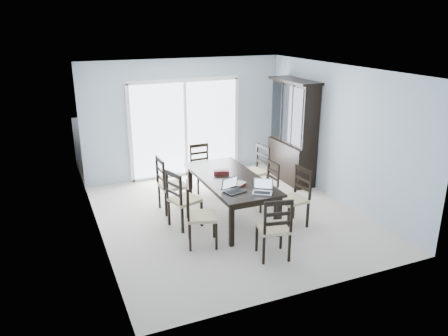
{
  "coord_description": "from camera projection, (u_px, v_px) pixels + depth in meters",
  "views": [
    {
      "loc": [
        -2.91,
        -6.56,
        3.36
      ],
      "look_at": [
        -0.12,
        0.0,
        0.94
      ],
      "focal_mm": 35.0,
      "sensor_mm": 36.0,
      "label": 1
    }
  ],
  "objects": [
    {
      "name": "chair_right_near",
      "position": [
        297.0,
        191.0,
        7.39
      ],
      "size": [
        0.49,
        0.48,
        1.17
      ],
      "rotation": [
        0.0,
        0.0,
        1.66
      ],
      "color": "black",
      "rests_on": "floor"
    },
    {
      "name": "balcony",
      "position": [
        174.0,
        163.0,
        10.95
      ],
      "size": [
        4.5,
        2.0,
        0.1
      ],
      "primitive_type": "cube",
      "color": "gray",
      "rests_on": "ground"
    },
    {
      "name": "floor",
      "position": [
        230.0,
        216.0,
        7.88
      ],
      "size": [
        5.0,
        5.0,
        0.0
      ],
      "primitive_type": "plane",
      "color": "beige",
      "rests_on": "ground"
    },
    {
      "name": "chair_right_far",
      "position": [
        258.0,
        165.0,
        8.76
      ],
      "size": [
        0.5,
        0.49,
        1.15
      ],
      "rotation": [
        0.0,
        0.0,
        1.72
      ],
      "color": "black",
      "rests_on": "floor"
    },
    {
      "name": "sliding_door",
      "position": [
        185.0,
        128.0,
        9.69
      ],
      "size": [
        2.52,
        0.05,
        2.18
      ],
      "color": "silver",
      "rests_on": "floor"
    },
    {
      "name": "laptop_dark",
      "position": [
        235.0,
        189.0,
        6.97
      ],
      "size": [
        0.37,
        0.3,
        0.22
      ],
      "rotation": [
        0.0,
        0.0,
        0.27
      ],
      "color": "black",
      "rests_on": "dining_table"
    },
    {
      "name": "chair_end_far",
      "position": [
        201.0,
        162.0,
        9.0
      ],
      "size": [
        0.42,
        0.44,
        1.09
      ],
      "rotation": [
        0.0,
        0.0,
        3.18
      ],
      "color": "black",
      "rests_on": "floor"
    },
    {
      "name": "back_wall",
      "position": [
        185.0,
        118.0,
        9.64
      ],
      "size": [
        4.5,
        0.02,
        2.6
      ],
      "primitive_type": "cube",
      "color": "#A2B2C2",
      "rests_on": "floor"
    },
    {
      "name": "ceiling",
      "position": [
        231.0,
        70.0,
        7.04
      ],
      "size": [
        5.0,
        5.0,
        0.0
      ],
      "primitive_type": "plane",
      "rotation": [
        3.14,
        0.0,
        0.0
      ],
      "color": "white",
      "rests_on": "back_wall"
    },
    {
      "name": "laptop_silver",
      "position": [
        262.0,
        190.0,
        6.92
      ],
      "size": [
        0.38,
        0.36,
        0.22
      ],
      "rotation": [
        0.0,
        0.0,
        -0.59
      ],
      "color": "#B2B2B5",
      "rests_on": "dining_table"
    },
    {
      "name": "book_stack",
      "position": [
        238.0,
        184.0,
        7.27
      ],
      "size": [
        0.29,
        0.28,
        0.04
      ],
      "rotation": [
        0.0,
        0.0,
        0.43
      ],
      "color": "maroon",
      "rests_on": "dining_table"
    },
    {
      "name": "railing",
      "position": [
        162.0,
        131.0,
        11.62
      ],
      "size": [
        4.5,
        0.06,
        1.1
      ],
      "primitive_type": "cube",
      "color": "#99999E",
      "rests_on": "balcony"
    },
    {
      "name": "chair_left_mid",
      "position": [
        180.0,
        193.0,
        7.27
      ],
      "size": [
        0.57,
        0.56,
        1.18
      ],
      "rotation": [
        0.0,
        0.0,
        -1.26
      ],
      "color": "black",
      "rests_on": "floor"
    },
    {
      "name": "game_box",
      "position": [
        221.0,
        172.0,
        7.8
      ],
      "size": [
        0.3,
        0.21,
        0.07
      ],
      "primitive_type": "cube",
      "rotation": [
        0.0,
        0.0,
        -0.32
      ],
      "color": "#4C0F1B",
      "rests_on": "dining_table"
    },
    {
      "name": "wall_left",
      "position": [
        95.0,
        163.0,
        6.63
      ],
      "size": [
        0.02,
        5.0,
        2.6
      ],
      "primitive_type": "cube",
      "color": "#A2B2C2",
      "rests_on": "floor"
    },
    {
      "name": "chair_left_near",
      "position": [
        195.0,
        208.0,
        6.7
      ],
      "size": [
        0.56,
        0.56,
        1.18
      ],
      "rotation": [
        0.0,
        0.0,
        -1.86
      ],
      "color": "black",
      "rests_on": "floor"
    },
    {
      "name": "cell_phone",
      "position": [
        254.0,
        193.0,
        6.95
      ],
      "size": [
        0.1,
        0.05,
        0.01
      ],
      "primitive_type": "cube",
      "rotation": [
        0.0,
        0.0,
        -0.0
      ],
      "color": "black",
      "rests_on": "dining_table"
    },
    {
      "name": "dining_table",
      "position": [
        230.0,
        181.0,
        7.66
      ],
      "size": [
        1.0,
        2.2,
        0.75
      ],
      "color": "black",
      "rests_on": "floor"
    },
    {
      "name": "hot_tub",
      "position": [
        139.0,
        147.0,
        10.48
      ],
      "size": [
        1.92,
        1.74,
        0.94
      ],
      "rotation": [
        0.0,
        0.0,
        -0.07
      ],
      "color": "maroon",
      "rests_on": "balcony"
    },
    {
      "name": "wall_right",
      "position": [
        339.0,
        134.0,
        8.3
      ],
      "size": [
        0.02,
        5.0,
        2.6
      ],
      "primitive_type": "cube",
      "color": "#A2B2C2",
      "rests_on": "floor"
    },
    {
      "name": "chair_left_far",
      "position": [
        167.0,
        179.0,
        7.9
      ],
      "size": [
        0.48,
        0.47,
        1.21
      ],
      "rotation": [
        0.0,
        0.0,
        -1.54
      ],
      "color": "black",
      "rests_on": "floor"
    },
    {
      "name": "china_hutch",
      "position": [
        293.0,
        132.0,
        9.37
      ],
      "size": [
        0.5,
        1.38,
        2.2
      ],
      "color": "black",
      "rests_on": "floor"
    },
    {
      "name": "chair_end_near",
      "position": [
        276.0,
        222.0,
        6.27
      ],
      "size": [
        0.51,
        0.52,
        1.14
      ],
      "rotation": [
        0.0,
        0.0,
        -0.21
      ],
      "color": "black",
      "rests_on": "floor"
    },
    {
      "name": "chair_right_mid",
      "position": [
        268.0,
        180.0,
        8.11
      ],
      "size": [
        0.41,
        0.4,
        1.02
      ],
      "rotation": [
        0.0,
        0.0,
        1.63
      ],
      "color": "black",
      "rests_on": "floor"
    }
  ]
}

